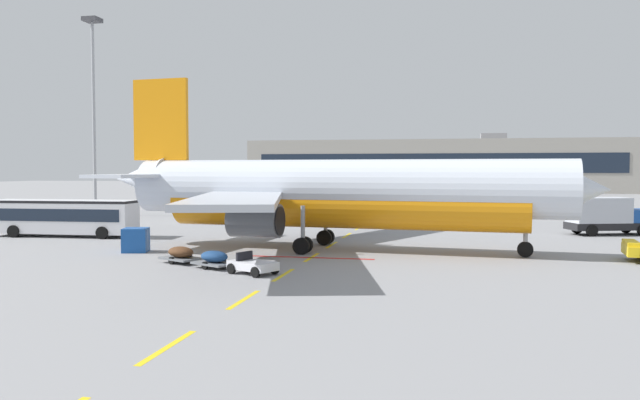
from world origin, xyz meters
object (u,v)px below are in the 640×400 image
object	(u,v)px
apron_light_mast_near	(93,92)
airliner_foreground	(335,192)
baggage_train	(215,259)
apron_shuttle_bus	(64,215)
ground_power_truck	(225,207)
fuel_service_truck	(607,215)
uld_cargo_container	(136,240)

from	to	relation	value
apron_light_mast_near	airliner_foreground	bearing A→B (deg)	-37.11
airliner_foreground	baggage_train	size ratio (longest dim) A/B	4.21
airliner_foreground	apron_shuttle_bus	bearing A→B (deg)	170.55
apron_shuttle_bus	ground_power_truck	bearing A→B (deg)	59.58
airliner_foreground	fuel_service_truck	size ratio (longest dim) A/B	4.71
fuel_service_truck	apron_light_mast_near	size ratio (longest dim) A/B	0.32
apron_shuttle_bus	baggage_train	size ratio (longest dim) A/B	1.47
airliner_foreground	baggage_train	xyz separation A→B (m)	(-5.09, -9.33, -3.42)
fuel_service_truck	ground_power_truck	world-z (taller)	same
fuel_service_truck	apron_light_mast_near	xyz separation A→B (m)	(-54.19, 10.76, 12.89)
airliner_foreground	ground_power_truck	xyz separation A→B (m)	(-14.77, 18.50, -2.30)
apron_light_mast_near	ground_power_truck	bearing A→B (deg)	-20.11
apron_shuttle_bus	baggage_train	distance (m)	22.58
airliner_foreground	apron_light_mast_near	bearing A→B (deg)	142.89
ground_power_truck	airliner_foreground	bearing A→B (deg)	-51.39
fuel_service_truck	ground_power_truck	size ratio (longest dim) A/B	1.05
airliner_foreground	apron_light_mast_near	world-z (taller)	apron_light_mast_near
baggage_train	uld_cargo_container	world-z (taller)	uld_cargo_container
baggage_train	apron_light_mast_near	bearing A→B (deg)	129.35
uld_cargo_container	apron_light_mast_near	world-z (taller)	apron_light_mast_near
fuel_service_truck	uld_cargo_container	size ratio (longest dim) A/B	3.77
airliner_foreground	apron_shuttle_bus	distance (m)	23.77
airliner_foreground	ground_power_truck	world-z (taller)	airliner_foreground
apron_shuttle_bus	ground_power_truck	distance (m)	16.95
baggage_train	apron_shuttle_bus	bearing A→B (deg)	144.11
airliner_foreground	fuel_service_truck	bearing A→B (deg)	35.26
fuel_service_truck	apron_light_mast_near	distance (m)	56.73
baggage_train	uld_cargo_container	xyz separation A→B (m)	(-7.75, 5.53, 0.28)
baggage_train	uld_cargo_container	bearing A→B (deg)	144.48
airliner_foreground	ground_power_truck	distance (m)	23.79
ground_power_truck	baggage_train	world-z (taller)	ground_power_truck
apron_light_mast_near	fuel_service_truck	bearing A→B (deg)	-11.23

